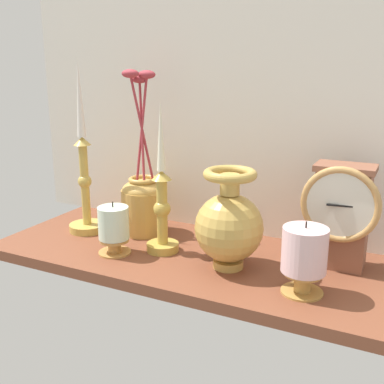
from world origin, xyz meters
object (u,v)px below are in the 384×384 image
(brass_vase_jar, at_px, (144,199))
(pillar_candle_near_clock, at_px, (114,228))
(brass_vase_bulbous, at_px, (229,224))
(pillar_candle_front, at_px, (304,256))
(candlestick_tall_left, at_px, (85,180))
(mantel_clock, at_px, (341,214))
(candlestick_tall_center, at_px, (162,205))

(brass_vase_jar, height_order, pillar_candle_near_clock, brass_vase_jar)
(brass_vase_bulbous, xyz_separation_m, pillar_candle_front, (0.16, -0.04, -0.02))
(pillar_candle_near_clock, bearing_deg, brass_vase_bulbous, 9.42)
(pillar_candle_front, xyz_separation_m, pillar_candle_near_clock, (-0.42, 0.00, -0.01))
(candlestick_tall_left, height_order, pillar_candle_near_clock, candlestick_tall_left)
(mantel_clock, distance_m, brass_vase_jar, 0.47)
(candlestick_tall_center, bearing_deg, brass_vase_bulbous, -5.87)
(brass_vase_bulbous, height_order, pillar_candle_front, brass_vase_bulbous)
(candlestick_tall_left, height_order, brass_vase_jar, candlestick_tall_left)
(pillar_candle_near_clock, bearing_deg, mantel_clock, 17.53)
(mantel_clock, height_order, candlestick_tall_left, candlestick_tall_left)
(candlestick_tall_left, distance_m, candlestick_tall_center, 0.24)
(mantel_clock, xyz_separation_m, brass_vase_jar, (-0.47, 0.00, -0.03))
(pillar_candle_near_clock, bearing_deg, candlestick_tall_left, 148.46)
(mantel_clock, distance_m, candlestick_tall_center, 0.37)
(candlestick_tall_center, distance_m, brass_vase_jar, 0.14)
(candlestick_tall_left, distance_m, brass_vase_jar, 0.15)
(brass_vase_jar, bearing_deg, candlestick_tall_left, -157.40)
(candlestick_tall_center, relative_size, pillar_candle_front, 2.42)
(pillar_candle_near_clock, bearing_deg, candlestick_tall_center, 33.62)
(candlestick_tall_center, distance_m, brass_vase_bulbous, 0.17)
(mantel_clock, relative_size, brass_vase_bulbous, 1.06)
(brass_vase_bulbous, relative_size, pillar_candle_front, 1.50)
(mantel_clock, bearing_deg, candlestick_tall_left, -174.93)
(candlestick_tall_center, height_order, brass_vase_jar, brass_vase_jar)
(brass_vase_bulbous, bearing_deg, candlestick_tall_left, 173.15)
(pillar_candle_front, bearing_deg, candlestick_tall_center, 169.35)
(candlestick_tall_center, xyz_separation_m, pillar_candle_front, (0.33, -0.06, -0.03))
(brass_vase_bulbous, relative_size, pillar_candle_near_clock, 1.74)
(mantel_clock, height_order, candlestick_tall_center, candlestick_tall_center)
(candlestick_tall_center, distance_m, pillar_candle_near_clock, 0.12)
(mantel_clock, relative_size, candlestick_tall_center, 0.66)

